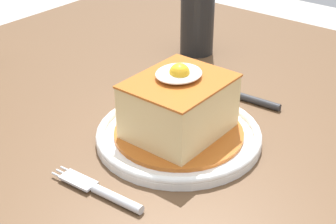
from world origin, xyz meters
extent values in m
cube|color=brown|center=(0.00, 0.00, 0.72)|extent=(1.19, 1.07, 0.04)
cylinder|color=brown|center=(0.52, 0.45, 0.35)|extent=(0.07, 0.07, 0.70)
cylinder|color=white|center=(0.02, -0.08, 0.74)|extent=(0.24, 0.24, 0.01)
torus|color=white|center=(0.02, -0.08, 0.75)|extent=(0.24, 0.24, 0.01)
cylinder|color=#B75B1E|center=(0.02, -0.08, 0.75)|extent=(0.19, 0.19, 0.01)
cube|color=#E5C684|center=(0.02, -0.08, 0.80)|extent=(0.14, 0.12, 0.08)
cube|color=#B75B1E|center=(0.02, -0.08, 0.84)|extent=(0.14, 0.12, 0.00)
ellipsoid|color=white|center=(0.03, -0.08, 0.84)|extent=(0.07, 0.06, 0.01)
sphere|color=yellow|center=(0.02, -0.08, 0.85)|extent=(0.03, 0.03, 0.03)
cylinder|color=silver|center=(-0.14, -0.11, 0.75)|extent=(0.02, 0.08, 0.01)
cube|color=silver|center=(-0.14, -0.04, 0.75)|extent=(0.03, 0.05, 0.00)
cylinder|color=silver|center=(-0.14, -0.02, 0.75)|extent=(0.00, 0.03, 0.00)
cylinder|color=silver|center=(-0.15, -0.02, 0.75)|extent=(0.00, 0.03, 0.00)
cylinder|color=silver|center=(-0.15, -0.02, 0.75)|extent=(0.00, 0.03, 0.00)
cylinder|color=#262628|center=(0.19, -0.12, 0.75)|extent=(0.02, 0.08, 0.01)
cube|color=silver|center=(0.18, -0.04, 0.75)|extent=(0.03, 0.09, 0.00)
cylinder|color=black|center=(0.30, 0.09, 0.80)|extent=(0.07, 0.07, 0.12)
camera|label=1|loc=(-0.48, -0.46, 1.14)|focal=54.28mm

